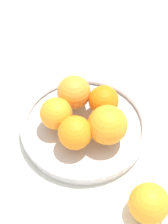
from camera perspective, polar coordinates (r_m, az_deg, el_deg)
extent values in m
plane|color=silver|center=(0.81, 0.00, -2.94)|extent=(4.00, 4.00, 0.00)
cylinder|color=silver|center=(0.81, 0.00, -2.57)|extent=(0.27, 0.27, 0.02)
torus|color=silver|center=(0.80, 0.00, -1.90)|extent=(0.27, 0.27, 0.01)
sphere|color=orange|center=(0.79, 3.07, 1.71)|extent=(0.06, 0.06, 0.06)
sphere|color=orange|center=(0.80, -1.54, 3.04)|extent=(0.07, 0.07, 0.07)
sphere|color=orange|center=(0.76, -4.27, -0.23)|extent=(0.07, 0.07, 0.07)
sphere|color=orange|center=(0.73, -1.38, -3.17)|extent=(0.07, 0.07, 0.07)
sphere|color=orange|center=(0.74, 3.59, -1.97)|extent=(0.08, 0.08, 0.08)
sphere|color=orange|center=(0.70, 9.89, -13.55)|extent=(0.08, 0.08, 0.08)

